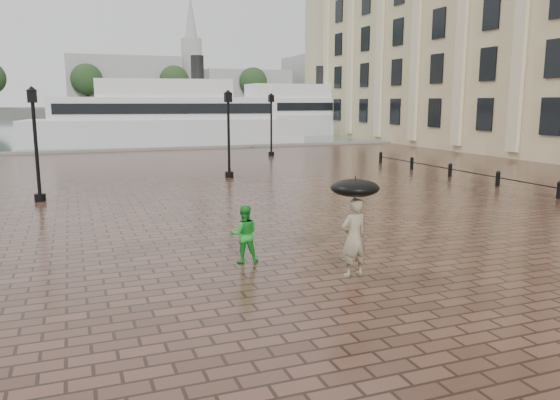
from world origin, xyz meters
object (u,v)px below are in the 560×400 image
Objects in this scene: adult_pedestrian at (354,237)px; ferry_near at (166,118)px; street_lamps at (132,131)px; ferry_far at (298,114)px; child_pedestrian at (244,234)px.

ferry_near is (2.36, 39.95, 1.51)m from adult_pedestrian.
ferry_far is (22.21, 29.44, 0.10)m from street_lamps.
ferry_near is 19.84m from ferry_far.
adult_pedestrian is at bearing -84.65° from ferry_near.
ferry_near reaches higher than street_lamps.
street_lamps is at bearing -126.67° from ferry_far.
child_pedestrian is (-2.03, 1.89, -0.18)m from adult_pedestrian.
street_lamps is 18.64m from child_pedestrian.
adult_pedestrian is 53.60m from ferry_far.
child_pedestrian is 38.35m from ferry_near.
ferry_far is at bearing 52.97° from street_lamps.
street_lamps is 20.68m from adult_pedestrian.
street_lamps reaches higher than adult_pedestrian.
street_lamps is 11.83× the size of adult_pedestrian.
ferry_far is at bearing 38.81° from ferry_near.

